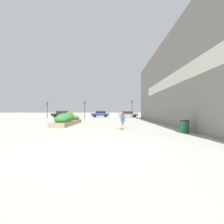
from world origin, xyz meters
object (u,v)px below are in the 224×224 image
Objects in this scene: skateboarder at (123,119)px; trash_bin at (185,127)px; traffic_light_left at (85,107)px; car_rightmost at (62,114)px; traffic_light_right at (132,106)px; skateboard at (123,129)px; car_center_right at (167,114)px; car_leftmost at (100,114)px; traffic_light_far_left at (47,107)px; car_center_left at (128,114)px.

skateboarder reaches higher than trash_bin.
skateboarder is 23.12m from traffic_light_left.
car_rightmost is 1.22× the size of traffic_light_right.
trash_bin is 0.20× the size of car_rightmost.
skateboard is 0.18× the size of car_center_right.
car_leftmost is 12.83m from traffic_light_far_left.
car_leftmost is at bearing 105.13° from trash_bin.
skateboarder reaches higher than car_center_left.
car_center_left is (-1.62, 30.76, 0.31)m from trash_bin.
car_center_right is at bearing -94.10° from car_rightmost.
car_center_left is at bearing 93.02° from trash_bin.
car_center_right is 1.31× the size of traffic_light_far_left.
skateboarder is at bearing 151.55° from trash_bin.
traffic_light_left is at bearing -56.27° from car_center_left.
skateboarder is 30.37m from car_rightmost.
car_rightmost is at bearing 164.35° from traffic_light_right.
trash_bin is at bearing -149.12° from car_rightmost.
trash_bin is at bearing -65.15° from traffic_light_left.
car_rightmost is at bearing 69.21° from traffic_light_far_left.
car_center_left is 11.72m from traffic_light_left.
car_leftmost is 1.20× the size of traffic_light_left.
car_rightmost is at bearing 126.33° from skateboarder.
car_leftmost is 1.29× the size of traffic_light_far_left.
car_center_right reaches higher than car_leftmost.
car_center_right is at bearing -102.89° from car_leftmost.
traffic_light_right is (10.07, 0.65, 0.06)m from traffic_light_left.
skateboarder reaches higher than skateboard.
skateboard is 0.89× the size of trash_bin.
car_center_left is 18.83m from traffic_light_far_left.
car_center_right is (15.72, -3.60, 0.03)m from car_leftmost.
car_rightmost is at bearing 126.33° from skateboard.
traffic_light_far_left is at bearing -179.88° from traffic_light_right.
skateboarder is at bearing -56.14° from traffic_light_far_left.
traffic_light_far_left is at bearing 127.98° from trash_bin.
skateboard is at bearing -72.43° from traffic_light_left.
car_rightmost is 5.21m from traffic_light_far_left.
car_center_left is 6.08m from traffic_light_right.
trash_bin is at bearing -14.58° from car_center_right.
traffic_light_left reaches higher than skateboarder.
car_rightmost is (-9.20, -1.81, 0.01)m from car_leftmost.
car_center_right is 26.89m from traffic_light_far_left.
car_center_right is 0.97× the size of car_rightmost.
car_leftmost is 6.90m from car_center_left.
trash_bin is 31.68m from traffic_light_far_left.
traffic_light_right is (7.30, -6.44, 1.74)m from car_leftmost.
skateboard is at bearing -171.80° from car_leftmost.
trash_bin is at bearing -18.29° from skateboard.
traffic_light_far_left is at bearing 134.03° from skateboarder.
traffic_light_far_left is (-19.46, 24.93, 1.87)m from trash_bin.
traffic_light_right is at bearing -105.65° from car_rightmost.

